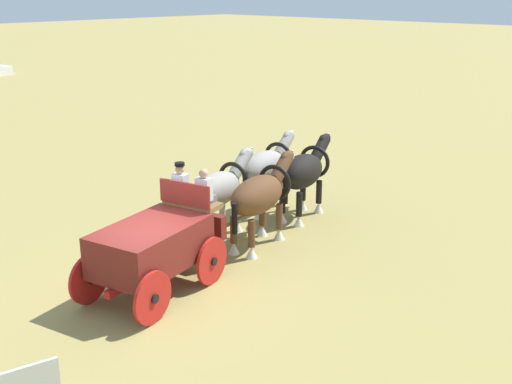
{
  "coord_description": "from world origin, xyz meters",
  "views": [
    {
      "loc": [
        -7.98,
        -10.61,
        6.61
      ],
      "look_at": [
        4.32,
        0.84,
        1.2
      ],
      "focal_mm": 44.75,
      "sensor_mm": 36.0,
      "label": 1
    }
  ],
  "objects_px": {
    "draft_horse_lead_off": "(304,172)",
    "draft_horse_rear_near": "(219,190)",
    "show_wagon": "(156,244)",
    "draft_horse_lead_near": "(266,168)",
    "draft_horse_rear_off": "(260,196)"
  },
  "relations": [
    {
      "from": "draft_horse_rear_near",
      "to": "draft_horse_lead_near",
      "type": "xyz_separation_m",
      "value": [
        2.53,
        0.56,
        0.01
      ]
    },
    {
      "from": "draft_horse_lead_near",
      "to": "draft_horse_lead_off",
      "type": "height_order",
      "value": "draft_horse_lead_off"
    },
    {
      "from": "draft_horse_rear_off",
      "to": "draft_horse_lead_near",
      "type": "relative_size",
      "value": 1.01
    },
    {
      "from": "draft_horse_lead_near",
      "to": "draft_horse_lead_off",
      "type": "bearing_deg",
      "value": -77.75
    },
    {
      "from": "show_wagon",
      "to": "draft_horse_lead_near",
      "type": "distance_m",
      "value": 6.14
    },
    {
      "from": "show_wagon",
      "to": "draft_horse_rear_off",
      "type": "height_order",
      "value": "show_wagon"
    },
    {
      "from": "draft_horse_rear_off",
      "to": "draft_horse_lead_off",
      "type": "relative_size",
      "value": 1.06
    },
    {
      "from": "draft_horse_rear_off",
      "to": "draft_horse_lead_off",
      "type": "height_order",
      "value": "draft_horse_lead_off"
    },
    {
      "from": "draft_horse_rear_near",
      "to": "draft_horse_lead_off",
      "type": "xyz_separation_m",
      "value": [
        2.81,
        -0.71,
        0.06
      ]
    },
    {
      "from": "show_wagon",
      "to": "draft_horse_rear_near",
      "type": "xyz_separation_m",
      "value": [
        3.28,
        1.39,
        0.2
      ]
    },
    {
      "from": "show_wagon",
      "to": "draft_horse_rear_near",
      "type": "relative_size",
      "value": 1.91
    },
    {
      "from": "show_wagon",
      "to": "draft_horse_rear_near",
      "type": "height_order",
      "value": "show_wagon"
    },
    {
      "from": "draft_horse_lead_near",
      "to": "draft_horse_rear_near",
      "type": "bearing_deg",
      "value": -167.53
    },
    {
      "from": "draft_horse_rear_near",
      "to": "draft_horse_rear_off",
      "type": "height_order",
      "value": "draft_horse_rear_off"
    },
    {
      "from": "draft_horse_lead_off",
      "to": "draft_horse_rear_near",
      "type": "bearing_deg",
      "value": 165.82
    }
  ]
}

